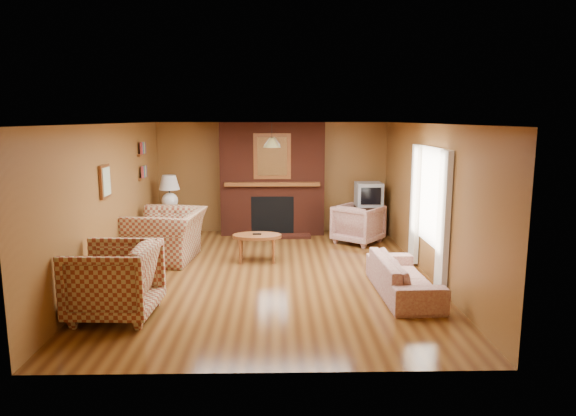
{
  "coord_description": "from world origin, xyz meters",
  "views": [
    {
      "loc": [
        0.11,
        -7.96,
        2.48
      ],
      "look_at": [
        0.29,
        0.6,
        0.98
      ],
      "focal_mm": 32.0,
      "sensor_mm": 36.0,
      "label": 1
    }
  ],
  "objects_px": {
    "coffee_table": "(257,238)",
    "crt_tv": "(369,194)",
    "plaid_armchair": "(114,281)",
    "fireplace": "(272,180)",
    "floral_sofa": "(404,276)",
    "tv_stand": "(368,220)",
    "table_lamp": "(169,190)",
    "side_table": "(171,224)",
    "floral_armchair": "(358,224)",
    "plaid_loveseat": "(167,235)"
  },
  "relations": [
    {
      "from": "side_table",
      "to": "coffee_table",
      "type": "bearing_deg",
      "value": -42.32
    },
    {
      "from": "plaid_loveseat",
      "to": "floral_armchair",
      "type": "relative_size",
      "value": 1.6
    },
    {
      "from": "plaid_loveseat",
      "to": "floral_sofa",
      "type": "relative_size",
      "value": 0.75
    },
    {
      "from": "tv_stand",
      "to": "crt_tv",
      "type": "distance_m",
      "value": 0.57
    },
    {
      "from": "crt_tv",
      "to": "fireplace",
      "type": "bearing_deg",
      "value": 174.7
    },
    {
      "from": "floral_armchair",
      "to": "tv_stand",
      "type": "relative_size",
      "value": 1.33
    },
    {
      "from": "plaid_loveseat",
      "to": "table_lamp",
      "type": "xyz_separation_m",
      "value": [
        -0.25,
        1.55,
        0.59
      ]
    },
    {
      "from": "plaid_loveseat",
      "to": "coffee_table",
      "type": "distance_m",
      "value": 1.6
    },
    {
      "from": "floral_armchair",
      "to": "coffee_table",
      "type": "distance_m",
      "value": 2.39
    },
    {
      "from": "floral_sofa",
      "to": "table_lamp",
      "type": "height_order",
      "value": "table_lamp"
    },
    {
      "from": "fireplace",
      "to": "tv_stand",
      "type": "xyz_separation_m",
      "value": [
        2.05,
        -0.18,
        -0.86
      ]
    },
    {
      "from": "fireplace",
      "to": "coffee_table",
      "type": "xyz_separation_m",
      "value": [
        -0.25,
        -2.22,
        -0.76
      ]
    },
    {
      "from": "fireplace",
      "to": "table_lamp",
      "type": "distance_m",
      "value": 2.17
    },
    {
      "from": "tv_stand",
      "to": "coffee_table",
      "type": "bearing_deg",
      "value": -141.69
    },
    {
      "from": "fireplace",
      "to": "table_lamp",
      "type": "relative_size",
      "value": 3.48
    },
    {
      "from": "table_lamp",
      "to": "crt_tv",
      "type": "bearing_deg",
      "value": 4.74
    },
    {
      "from": "side_table",
      "to": "tv_stand",
      "type": "height_order",
      "value": "side_table"
    },
    {
      "from": "crt_tv",
      "to": "plaid_armchair",
      "type": "bearing_deg",
      "value": -131.37
    },
    {
      "from": "side_table",
      "to": "plaid_loveseat",
      "type": "bearing_deg",
      "value": -80.82
    },
    {
      "from": "plaid_armchair",
      "to": "table_lamp",
      "type": "relative_size",
      "value": 1.51
    },
    {
      "from": "fireplace",
      "to": "crt_tv",
      "type": "distance_m",
      "value": 2.08
    },
    {
      "from": "plaid_armchair",
      "to": "coffee_table",
      "type": "distance_m",
      "value": 3.03
    },
    {
      "from": "plaid_loveseat",
      "to": "tv_stand",
      "type": "xyz_separation_m",
      "value": [
        3.9,
        1.9,
        -0.12
      ]
    },
    {
      "from": "plaid_armchair",
      "to": "side_table",
      "type": "height_order",
      "value": "plaid_armchair"
    },
    {
      "from": "floral_sofa",
      "to": "fireplace",
      "type": "bearing_deg",
      "value": 23.76
    },
    {
      "from": "coffee_table",
      "to": "crt_tv",
      "type": "height_order",
      "value": "crt_tv"
    },
    {
      "from": "fireplace",
      "to": "plaid_loveseat",
      "type": "relative_size",
      "value": 1.76
    },
    {
      "from": "coffee_table",
      "to": "crt_tv",
      "type": "bearing_deg",
      "value": 41.39
    },
    {
      "from": "tv_stand",
      "to": "side_table",
      "type": "bearing_deg",
      "value": -178.33
    },
    {
      "from": "plaid_loveseat",
      "to": "coffee_table",
      "type": "bearing_deg",
      "value": 90.9
    },
    {
      "from": "coffee_table",
      "to": "table_lamp",
      "type": "relative_size",
      "value": 1.24
    },
    {
      "from": "fireplace",
      "to": "floral_armchair",
      "type": "relative_size",
      "value": 2.82
    },
    {
      "from": "plaid_loveseat",
      "to": "crt_tv",
      "type": "bearing_deg",
      "value": 121.64
    },
    {
      "from": "plaid_armchair",
      "to": "fireplace",
      "type": "bearing_deg",
      "value": 160.19
    },
    {
      "from": "plaid_loveseat",
      "to": "side_table",
      "type": "height_order",
      "value": "plaid_loveseat"
    },
    {
      "from": "tv_stand",
      "to": "crt_tv",
      "type": "relative_size",
      "value": 1.16
    },
    {
      "from": "fireplace",
      "to": "table_lamp",
      "type": "height_order",
      "value": "fireplace"
    },
    {
      "from": "tv_stand",
      "to": "table_lamp",
      "type": "bearing_deg",
      "value": -178.33
    },
    {
      "from": "fireplace",
      "to": "crt_tv",
      "type": "xyz_separation_m",
      "value": [
        2.05,
        -0.19,
        -0.29
      ]
    },
    {
      "from": "fireplace",
      "to": "plaid_armchair",
      "type": "xyz_separation_m",
      "value": [
        -1.95,
        -4.73,
        -0.71
      ]
    },
    {
      "from": "fireplace",
      "to": "side_table",
      "type": "bearing_deg",
      "value": -165.71
    },
    {
      "from": "floral_armchair",
      "to": "table_lamp",
      "type": "distance_m",
      "value": 3.91
    },
    {
      "from": "coffee_table",
      "to": "crt_tv",
      "type": "relative_size",
      "value": 1.56
    },
    {
      "from": "fireplace",
      "to": "plaid_loveseat",
      "type": "xyz_separation_m",
      "value": [
        -1.85,
        -2.08,
        -0.74
      ]
    },
    {
      "from": "plaid_loveseat",
      "to": "floral_armchair",
      "type": "bearing_deg",
      "value": 114.21
    },
    {
      "from": "plaid_armchair",
      "to": "crt_tv",
      "type": "height_order",
      "value": "crt_tv"
    },
    {
      "from": "floral_armchair",
      "to": "table_lamp",
      "type": "relative_size",
      "value": 1.23
    },
    {
      "from": "floral_sofa",
      "to": "tv_stand",
      "type": "distance_m",
      "value": 3.78
    },
    {
      "from": "table_lamp",
      "to": "crt_tv",
      "type": "distance_m",
      "value": 4.17
    },
    {
      "from": "plaid_loveseat",
      "to": "crt_tv",
      "type": "relative_size",
      "value": 2.48
    }
  ]
}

